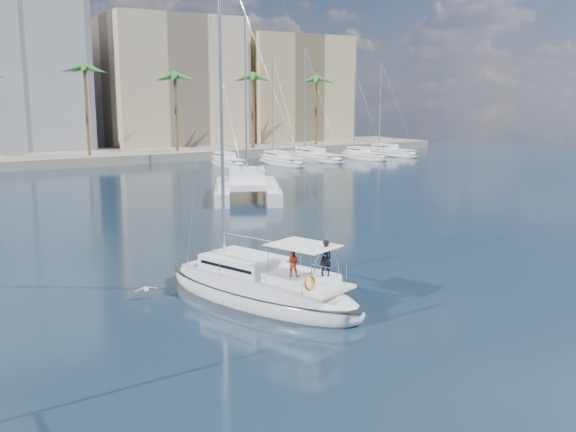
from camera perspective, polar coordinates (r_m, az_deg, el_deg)
ground at (r=29.58m, az=0.01°, el=-6.26°), size 160.00×160.00×0.00m
quay at (r=86.77m, az=-21.59°, el=4.67°), size 120.00×14.00×1.20m
building_beige at (r=101.06m, az=-10.32°, el=11.34°), size 20.00×14.00×20.00m
building_tan_right at (r=108.21m, az=0.19°, el=10.93°), size 18.00×12.00×18.00m
palm_centre at (r=82.47m, az=-21.56°, el=11.14°), size 3.60×3.60×12.30m
palm_right at (r=94.67m, az=-0.46°, el=11.73°), size 3.60×3.60×12.30m
main_sloop at (r=27.56m, az=-2.41°, el=-6.48°), size 6.55×11.01×15.58m
catamaran at (r=54.55m, az=-3.64°, el=2.78°), size 9.55×11.93×15.73m
seagull at (r=28.27m, az=-12.52°, el=-6.36°), size 1.04×0.45×0.19m
moored_yacht_a at (r=79.64m, az=-5.39°, el=4.46°), size 3.37×9.52×11.90m
moored_yacht_b at (r=80.97m, az=-0.62°, el=4.61°), size 3.32×10.83×13.72m
moored_yacht_c at (r=86.11m, az=2.42°, el=4.97°), size 3.98×12.33×15.54m
moored_yacht_d at (r=88.31m, az=6.67°, el=5.05°), size 3.52×9.55×11.90m
moored_yacht_e at (r=93.95m, az=9.05°, el=5.33°), size 4.61×11.11×13.72m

